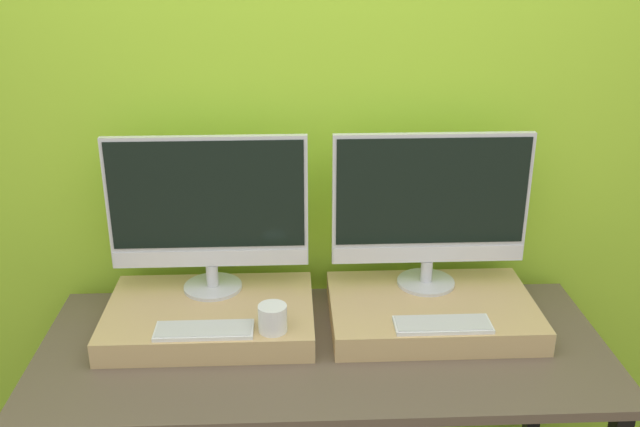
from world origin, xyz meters
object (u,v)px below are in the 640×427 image
object	(u,v)px
keyboard_left	(204,330)
mug	(273,318)
monitor_right	(431,205)
monitor_left	(208,209)
keyboard_right	(443,324)

from	to	relation	value
keyboard_left	mug	bearing A→B (deg)	0.00
monitor_right	mug	bearing A→B (deg)	-151.57
monitor_left	monitor_right	world-z (taller)	same
monitor_left	keyboard_left	size ratio (longest dim) A/B	2.18
mug	keyboard_right	bearing A→B (deg)	0.00
monitor_left	keyboard_right	world-z (taller)	monitor_left
monitor_left	mug	world-z (taller)	monitor_left
keyboard_left	keyboard_right	bearing A→B (deg)	0.00
keyboard_left	keyboard_right	size ratio (longest dim) A/B	1.00
monitor_right	keyboard_right	xyz separation A→B (m)	(0.00, -0.28, -0.28)
keyboard_left	monitor_right	size ratio (longest dim) A/B	0.46
keyboard_left	mug	xyz separation A→B (m)	(0.21, 0.00, 0.03)
mug	monitor_right	xyz separation A→B (m)	(0.52, 0.28, 0.25)
keyboard_right	monitor_left	bearing A→B (deg)	158.86
keyboard_left	monitor_right	xyz separation A→B (m)	(0.72, 0.28, 0.28)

